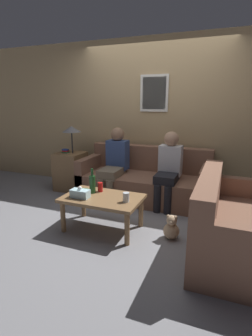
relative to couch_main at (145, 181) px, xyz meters
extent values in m
plane|color=gray|center=(0.00, -0.53, -0.29)|extent=(16.00, 16.00, 0.00)
cube|color=tan|center=(0.00, 0.47, 1.01)|extent=(9.00, 0.06, 2.60)
cube|color=silver|center=(0.00, 0.43, 1.41)|extent=(0.48, 0.02, 0.60)
cube|color=silver|center=(0.00, 0.42, 1.41)|extent=(0.40, 0.01, 0.52)
cube|color=brown|center=(0.00, -0.05, -0.08)|extent=(2.07, 0.89, 0.41)
cube|color=brown|center=(0.00, 0.29, 0.33)|extent=(2.07, 0.20, 0.42)
cube|color=brown|center=(-0.97, -0.05, 0.03)|extent=(0.14, 0.89, 0.64)
cube|color=brown|center=(0.97, -0.05, 0.03)|extent=(0.14, 0.89, 0.64)
cube|color=brown|center=(1.43, -1.22, -0.08)|extent=(0.89, 1.54, 0.41)
cube|color=brown|center=(1.09, -1.22, 0.33)|extent=(0.20, 1.54, 0.42)
cube|color=brown|center=(1.43, -1.92, 0.03)|extent=(0.89, 0.14, 0.64)
cube|color=brown|center=(1.43, -0.52, 0.03)|extent=(0.89, 0.14, 0.64)
cube|color=olive|center=(-0.16, -1.25, 0.12)|extent=(0.97, 0.61, 0.04)
cylinder|color=olive|center=(-0.58, -1.49, -0.09)|extent=(0.06, 0.06, 0.39)
cylinder|color=olive|center=(0.27, -1.49, -0.09)|extent=(0.06, 0.06, 0.39)
cylinder|color=olive|center=(-0.58, -1.00, -0.09)|extent=(0.06, 0.06, 0.39)
cylinder|color=olive|center=(0.27, -1.00, -0.09)|extent=(0.06, 0.06, 0.39)
cube|color=olive|center=(-1.39, -0.07, 0.05)|extent=(0.48, 0.48, 0.68)
cylinder|color=#262628|center=(-1.33, -0.07, 0.59)|extent=(0.02, 0.02, 0.39)
cone|color=slate|center=(-1.33, -0.07, 0.81)|extent=(0.32, 0.32, 0.10)
cube|color=#237547|center=(-1.46, -0.09, 0.40)|extent=(0.12, 0.11, 0.02)
cube|color=red|center=(-1.46, -0.09, 0.42)|extent=(0.09, 0.09, 0.03)
cube|color=navy|center=(-1.46, -0.09, 0.45)|extent=(0.11, 0.09, 0.02)
cylinder|color=#19421E|center=(-0.34, -1.16, 0.26)|extent=(0.08, 0.08, 0.22)
cylinder|color=#19421E|center=(-0.34, -1.16, 0.42)|extent=(0.03, 0.03, 0.10)
cylinder|color=silver|center=(0.18, -1.30, 0.20)|extent=(0.08, 0.08, 0.11)
cube|color=#237547|center=(-0.50, -1.14, 0.15)|extent=(0.15, 0.12, 0.02)
cylinder|color=red|center=(-0.27, -1.09, 0.20)|extent=(0.07, 0.07, 0.12)
cube|color=silver|center=(-0.39, -1.37, 0.19)|extent=(0.23, 0.12, 0.10)
sphere|color=white|center=(-0.39, -1.37, 0.26)|extent=(0.05, 0.05, 0.05)
cube|color=#756651|center=(-0.47, -0.28, 0.17)|extent=(0.31, 0.50, 0.14)
cylinder|color=#756651|center=(-0.55, -0.53, -0.08)|extent=(0.11, 0.11, 0.41)
cylinder|color=#756651|center=(-0.40, -0.53, -0.08)|extent=(0.11, 0.11, 0.41)
cube|color=#33477A|center=(-0.47, -0.03, 0.42)|extent=(0.34, 0.22, 0.48)
sphere|color=#8C664C|center=(-0.47, -0.03, 0.76)|extent=(0.22, 0.22, 0.22)
cube|color=black|center=(0.42, -0.27, 0.17)|extent=(0.31, 0.44, 0.14)
cylinder|color=black|center=(0.35, -0.50, -0.08)|extent=(0.11, 0.11, 0.41)
cylinder|color=black|center=(0.50, -0.50, -0.08)|extent=(0.11, 0.11, 0.41)
cube|color=silver|center=(0.42, -0.05, 0.40)|extent=(0.34, 0.22, 0.46)
sphere|color=tan|center=(0.42, -0.05, 0.73)|extent=(0.22, 0.22, 0.22)
sphere|color=tan|center=(0.70, -1.17, -0.19)|extent=(0.19, 0.19, 0.19)
sphere|color=tan|center=(0.70, -1.17, -0.06)|extent=(0.12, 0.12, 0.12)
sphere|color=tan|center=(0.66, -1.17, -0.01)|extent=(0.04, 0.04, 0.04)
sphere|color=tan|center=(0.74, -1.17, -0.01)|extent=(0.04, 0.04, 0.04)
sphere|color=beige|center=(0.70, -1.22, -0.06)|extent=(0.05, 0.05, 0.05)
camera|label=1|loc=(1.24, -3.96, 1.29)|focal=28.00mm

